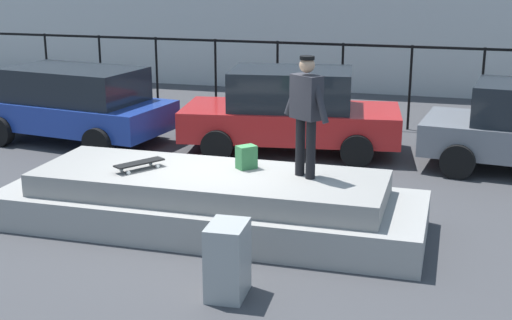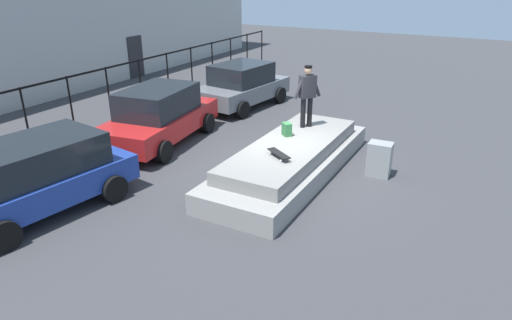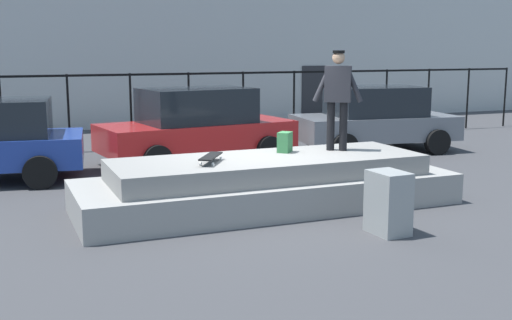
{
  "view_description": "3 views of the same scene",
  "coord_description": "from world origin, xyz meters",
  "px_view_note": "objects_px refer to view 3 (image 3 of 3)",
  "views": [
    {
      "loc": [
        3.42,
        -9.69,
        3.89
      ],
      "look_at": [
        0.39,
        0.92,
        0.75
      ],
      "focal_mm": 49.57,
      "sensor_mm": 36.0,
      "label": 1
    },
    {
      "loc": [
        -10.2,
        -4.79,
        5.05
      ],
      "look_at": [
        -0.37,
        0.59,
        0.33
      ],
      "focal_mm": 32.04,
      "sensor_mm": 36.0,
      "label": 2
    },
    {
      "loc": [
        -4.17,
        -9.8,
        2.64
      ],
      "look_at": [
        0.26,
        0.9,
        0.6
      ],
      "focal_mm": 44.59,
      "sensor_mm": 36.0,
      "label": 3
    }
  ],
  "objects_px": {
    "skateboarder": "(338,93)",
    "skateboard": "(211,157)",
    "utility_box": "(388,203)",
    "backpack": "(285,142)",
    "car_red_sedan_mid": "(197,125)",
    "car_grey_sedan_far": "(375,118)"
  },
  "relations": [
    {
      "from": "skateboard",
      "to": "utility_box",
      "type": "relative_size",
      "value": 0.85
    },
    {
      "from": "backpack",
      "to": "car_red_sedan_mid",
      "type": "bearing_deg",
      "value": -132.81
    },
    {
      "from": "backpack",
      "to": "utility_box",
      "type": "bearing_deg",
      "value": 54.63
    },
    {
      "from": "skateboard",
      "to": "skateboarder",
      "type": "bearing_deg",
      "value": 7.79
    },
    {
      "from": "skateboard",
      "to": "utility_box",
      "type": "distance_m",
      "value": 2.85
    },
    {
      "from": "skateboarder",
      "to": "utility_box",
      "type": "distance_m",
      "value": 2.72
    },
    {
      "from": "skateboarder",
      "to": "utility_box",
      "type": "xyz_separation_m",
      "value": [
        -0.44,
        -2.28,
        -1.42
      ]
    },
    {
      "from": "backpack",
      "to": "car_red_sedan_mid",
      "type": "relative_size",
      "value": 0.08
    },
    {
      "from": "skateboard",
      "to": "backpack",
      "type": "xyz_separation_m",
      "value": [
        1.52,
        0.5,
        0.08
      ]
    },
    {
      "from": "skateboarder",
      "to": "backpack",
      "type": "relative_size",
      "value": 4.96
    },
    {
      "from": "skateboard",
      "to": "backpack",
      "type": "distance_m",
      "value": 1.61
    },
    {
      "from": "car_red_sedan_mid",
      "to": "skateboarder",
      "type": "bearing_deg",
      "value": -74.22
    },
    {
      "from": "skateboarder",
      "to": "utility_box",
      "type": "height_order",
      "value": "skateboarder"
    },
    {
      "from": "backpack",
      "to": "car_red_sedan_mid",
      "type": "xyz_separation_m",
      "value": [
        -0.3,
        4.2,
        -0.15
      ]
    },
    {
      "from": "car_grey_sedan_far",
      "to": "utility_box",
      "type": "relative_size",
      "value": 4.69
    },
    {
      "from": "utility_box",
      "to": "backpack",
      "type": "bearing_deg",
      "value": 98.6
    },
    {
      "from": "skateboarder",
      "to": "backpack",
      "type": "height_order",
      "value": "skateboarder"
    },
    {
      "from": "skateboarder",
      "to": "car_grey_sedan_far",
      "type": "height_order",
      "value": "skateboarder"
    },
    {
      "from": "skateboarder",
      "to": "skateboard",
      "type": "height_order",
      "value": "skateboarder"
    },
    {
      "from": "backpack",
      "to": "car_grey_sedan_far",
      "type": "distance_m",
      "value": 6.0
    },
    {
      "from": "car_grey_sedan_far",
      "to": "car_red_sedan_mid",
      "type": "bearing_deg",
      "value": 177.91
    },
    {
      "from": "skateboarder",
      "to": "skateboard",
      "type": "xyz_separation_m",
      "value": [
        -2.46,
        -0.34,
        -0.92
      ]
    }
  ]
}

